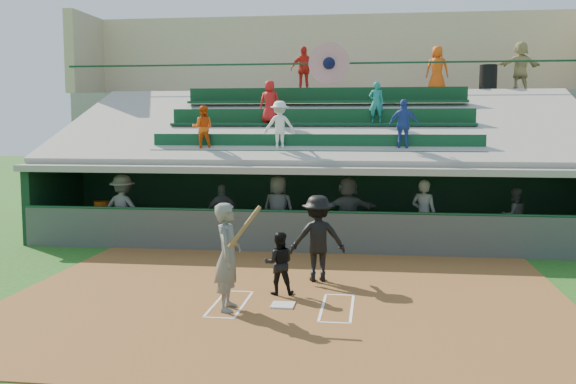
# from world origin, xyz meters

# --- Properties ---
(ground) EXTENTS (100.00, 100.00, 0.00)m
(ground) POSITION_xyz_m (0.00, 0.00, 0.00)
(ground) COLOR #1E5217
(ground) RESTS_ON ground
(dirt_slab) EXTENTS (11.00, 9.00, 0.02)m
(dirt_slab) POSITION_xyz_m (0.00, 0.50, 0.01)
(dirt_slab) COLOR brown
(dirt_slab) RESTS_ON ground
(home_plate) EXTENTS (0.43, 0.43, 0.03)m
(home_plate) POSITION_xyz_m (0.00, 0.00, 0.04)
(home_plate) COLOR silver
(home_plate) RESTS_ON dirt_slab
(batters_box_chalk) EXTENTS (2.65, 1.85, 0.01)m
(batters_box_chalk) POSITION_xyz_m (0.00, 0.00, 0.02)
(batters_box_chalk) COLOR white
(batters_box_chalk) RESTS_ON dirt_slab
(dugout_floor) EXTENTS (16.00, 3.50, 0.04)m
(dugout_floor) POSITION_xyz_m (0.00, 6.75, 0.02)
(dugout_floor) COLOR gray
(dugout_floor) RESTS_ON ground
(concourse_slab) EXTENTS (20.00, 3.00, 4.60)m
(concourse_slab) POSITION_xyz_m (0.00, 13.50, 2.30)
(concourse_slab) COLOR gray
(concourse_slab) RESTS_ON ground
(grandstand) EXTENTS (20.40, 10.40, 7.80)m
(grandstand) POSITION_xyz_m (-0.00, 10.51, 2.26)
(grandstand) COLOR #484C47
(grandstand) RESTS_ON ground
(batter_at_plate) EXTENTS (0.89, 0.80, 1.99)m
(batter_at_plate) POSITION_xyz_m (-0.97, -0.36, 1.02)
(batter_at_plate) COLOR #555853
(batter_at_plate) RESTS_ON dirt_slab
(catcher) EXTENTS (0.68, 0.57, 1.27)m
(catcher) POSITION_xyz_m (-0.20, 0.82, 0.65)
(catcher) COLOR black
(catcher) RESTS_ON dirt_slab
(home_umpire) EXTENTS (1.33, 0.93, 1.88)m
(home_umpire) POSITION_xyz_m (0.48, 2.04, 0.96)
(home_umpire) COLOR black
(home_umpire) RESTS_ON dirt_slab
(dugout_bench) EXTENTS (15.47, 2.08, 0.47)m
(dugout_bench) POSITION_xyz_m (-0.11, 7.92, 0.27)
(dugout_bench) COLOR olive
(dugout_bench) RESTS_ON dugout_floor
(white_table) EXTENTS (0.89, 0.77, 0.65)m
(white_table) POSITION_xyz_m (-6.32, 6.46, 0.37)
(white_table) COLOR silver
(white_table) RESTS_ON dugout_floor
(water_cooler) EXTENTS (0.43, 0.43, 0.43)m
(water_cooler) POSITION_xyz_m (-6.39, 6.40, 0.91)
(water_cooler) COLOR #CA530B
(water_cooler) RESTS_ON white_table
(dugout_player_a) EXTENTS (1.34, 0.87, 1.95)m
(dugout_player_a) POSITION_xyz_m (-5.40, 5.63, 1.01)
(dugout_player_a) COLOR #545651
(dugout_player_a) RESTS_ON dugout_floor
(dugout_player_b) EXTENTS (1.04, 0.68, 1.64)m
(dugout_player_b) POSITION_xyz_m (-2.67, 6.34, 0.86)
(dugout_player_b) COLOR #575954
(dugout_player_b) RESTS_ON dugout_floor
(dugout_player_c) EXTENTS (1.04, 0.77, 1.92)m
(dugout_player_c) POSITION_xyz_m (-1.01, 6.20, 1.00)
(dugout_player_c) COLOR #535550
(dugout_player_c) RESTS_ON dugout_floor
(dugout_player_d) EXTENTS (1.88, 1.06, 1.93)m
(dugout_player_d) POSITION_xyz_m (0.95, 6.19, 1.00)
(dugout_player_d) COLOR #565954
(dugout_player_d) RESTS_ON dugout_floor
(dugout_player_e) EXTENTS (0.82, 0.71, 1.90)m
(dugout_player_e) POSITION_xyz_m (3.02, 5.75, 0.99)
(dugout_player_e) COLOR #5F625D
(dugout_player_e) RESTS_ON dugout_floor
(dugout_player_f) EXTENTS (0.90, 0.78, 1.59)m
(dugout_player_f) POSITION_xyz_m (5.62, 6.94, 0.83)
(dugout_player_f) COLOR #5E615C
(dugout_player_f) RESTS_ON dugout_floor
(trash_bin) EXTENTS (0.62, 0.62, 0.93)m
(trash_bin) POSITION_xyz_m (5.73, 12.56, 5.07)
(trash_bin) COLOR black
(trash_bin) RESTS_ON concourse_slab
(concourse_staff_a) EXTENTS (1.08, 0.63, 1.73)m
(concourse_staff_a) POSITION_xyz_m (-1.01, 12.85, 5.47)
(concourse_staff_a) COLOR red
(concourse_staff_a) RESTS_ON concourse_slab
(concourse_staff_b) EXTENTS (0.89, 0.64, 1.69)m
(concourse_staff_b) POSITION_xyz_m (3.96, 13.04, 5.45)
(concourse_staff_b) COLOR #E24D0D
(concourse_staff_b) RESTS_ON concourse_slab
(concourse_staff_c) EXTENTS (1.76, 0.95, 1.81)m
(concourse_staff_c) POSITION_xyz_m (6.94, 13.07, 5.51)
(concourse_staff_c) COLOR tan
(concourse_staff_c) RESTS_ON concourse_slab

